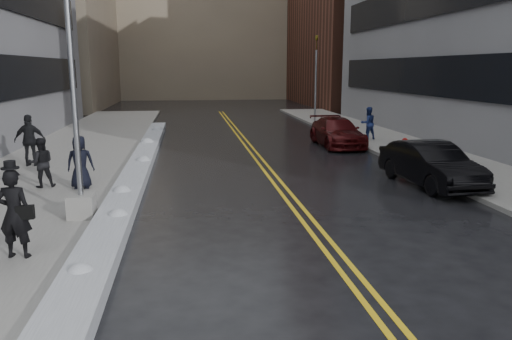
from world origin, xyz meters
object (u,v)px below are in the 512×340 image
object	(u,v)px
pedestrian_c	(80,162)
car_maroon	(337,132)
pedestrian_east	(368,123)
pedestrian_fedora	(15,214)
lamppost	(76,125)
car_black	(431,164)
pedestrian_d	(30,140)
pedestrian_b	(41,163)
fire_hydrant	(405,145)
traffic_signal	(316,75)

from	to	relation	value
pedestrian_c	car_maroon	distance (m)	13.79
pedestrian_east	pedestrian_fedora	bearing A→B (deg)	40.09
lamppost	pedestrian_fedora	bearing A→B (deg)	-105.07
car_black	car_maroon	bearing A→B (deg)	87.89
pedestrian_d	pedestrian_east	distance (m)	16.58
pedestrian_fedora	pedestrian_east	size ratio (longest dim) A/B	1.06
pedestrian_d	car_black	bearing A→B (deg)	162.58
pedestrian_c	pedestrian_d	xyz separation A→B (m)	(-2.69, 4.14, 0.16)
pedestrian_b	pedestrian_d	world-z (taller)	pedestrian_d
fire_hydrant	traffic_signal	xyz separation A→B (m)	(-0.50, 14.00, 2.85)
fire_hydrant	car_black	distance (m)	5.58
pedestrian_d	pedestrian_b	bearing A→B (deg)	111.77
fire_hydrant	pedestrian_east	bearing A→B (deg)	89.48
pedestrian_c	traffic_signal	bearing A→B (deg)	-126.34
pedestrian_east	car_maroon	world-z (taller)	pedestrian_east
fire_hydrant	pedestrian_east	xyz separation A→B (m)	(0.04, 4.78, 0.47)
pedestrian_b	car_maroon	size ratio (longest dim) A/B	0.33
fire_hydrant	car_maroon	distance (m)	4.17
traffic_signal	pedestrian_b	size ratio (longest dim) A/B	3.75
pedestrian_east	car_maroon	bearing A→B (deg)	19.20
pedestrian_b	pedestrian_east	world-z (taller)	pedestrian_east
lamppost	pedestrian_fedora	size ratio (longest dim) A/B	4.17
pedestrian_d	lamppost	bearing A→B (deg)	115.54
pedestrian_b	pedestrian_fedora	bearing A→B (deg)	84.50
pedestrian_d	fire_hydrant	bearing A→B (deg)	-176.60
lamppost	pedestrian_c	xyz separation A→B (m)	(-0.65, 3.28, -1.54)
pedestrian_c	pedestrian_d	distance (m)	4.94
fire_hydrant	pedestrian_b	world-z (taller)	pedestrian_b
pedestrian_east	pedestrian_d	bearing A→B (deg)	9.15
traffic_signal	pedestrian_east	world-z (taller)	traffic_signal
car_black	car_maroon	size ratio (longest dim) A/B	0.92
traffic_signal	pedestrian_fedora	xyz separation A→B (m)	(-12.52, -24.69, -2.34)
pedestrian_c	pedestrian_east	size ratio (longest dim) A/B	0.98
pedestrian_d	pedestrian_east	xyz separation A→B (m)	(15.69, 5.36, -0.14)
car_black	pedestrian_fedora	bearing A→B (deg)	-160.50
lamppost	pedestrian_b	bearing A→B (deg)	118.00
car_black	car_maroon	world-z (taller)	car_black
lamppost	pedestrian_east	size ratio (longest dim) A/B	4.40
pedestrian_c	car_black	distance (m)	11.47
lamppost	pedestrian_d	size ratio (longest dim) A/B	3.79
pedestrian_d	car_black	size ratio (longest dim) A/B	0.45
traffic_signal	pedestrian_c	bearing A→B (deg)	-123.62
lamppost	car_black	xyz separation A→B (m)	(10.80, 2.63, -1.79)
lamppost	pedestrian_b	size ratio (longest dim) A/B	4.77
fire_hydrant	car_maroon	size ratio (longest dim) A/B	0.15
lamppost	car_maroon	distance (m)	15.66
pedestrian_fedora	pedestrian_east	distance (m)	20.25
pedestrian_b	pedestrian_d	xyz separation A→B (m)	(-1.42, 3.81, 0.21)
fire_hydrant	pedestrian_fedora	size ratio (longest dim) A/B	0.40
traffic_signal	pedestrian_fedora	bearing A→B (deg)	-116.90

